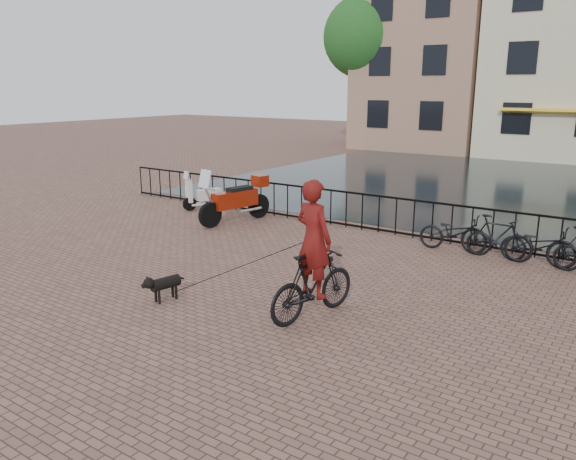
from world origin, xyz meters
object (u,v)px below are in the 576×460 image
Objects in this scene: cyclist at (313,258)px; dog at (166,286)px; motorcycle at (235,194)px; scooter at (205,189)px.

dog is (-2.64, -0.91, -0.79)m from cyclist.
cyclist is 7.14m from motorcycle.
cyclist is at bearing -27.64° from motorcycle.
cyclist is 3.35× the size of dog.
cyclist reaches higher than dog.
cyclist is 1.16× the size of motorcycle.
motorcycle is (-5.52, 4.51, -0.23)m from cyclist.
motorcycle is at bearing -2.84° from scooter.
cyclist reaches higher than scooter.
motorcycle is at bearing 129.17° from dog.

